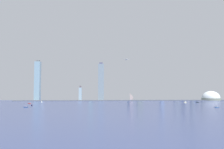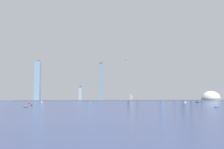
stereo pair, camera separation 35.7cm
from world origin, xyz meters
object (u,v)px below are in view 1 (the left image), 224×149
object	(u,v)px
skyscraper_8	(195,95)
skyscraper_9	(130,91)
skyscraper_7	(183,85)
boat_2	(197,102)
observation_tower	(191,61)
boat_1	(217,107)
boat_6	(26,107)
skyscraper_2	(162,84)
skyscraper_3	(38,81)
skyscraper_5	(140,91)
skyscraper_0	(91,82)
stadium_dome	(211,98)
skyscraper_10	(177,88)
skyscraper_1	(80,94)
airplane	(126,60)
boat_0	(42,102)
boat_3	(29,103)
boat_4	(32,105)
skyscraper_4	(131,84)
skyscraper_6	(101,82)
boat_5	(185,102)
skyscraper_12	(202,89)
skyscraper_11	(43,81)

from	to	relation	value
skyscraper_8	skyscraper_9	distance (m)	309.19
skyscraper_7	boat_2	size ratio (longest dim) A/B	9.84
observation_tower	boat_1	size ratio (longest dim) A/B	31.93
boat_2	boat_6	distance (m)	576.39
skyscraper_2	skyscraper_7	size ratio (longest dim) A/B	1.08
skyscraper_3	skyscraper_5	world-z (taller)	skyscraper_3
skyscraper_0	skyscraper_8	bearing A→B (deg)	2.15
stadium_dome	skyscraper_10	distance (m)	149.16
skyscraper_1	airplane	bearing A→B (deg)	0.99
skyscraper_3	boat_0	world-z (taller)	skyscraper_3
skyscraper_5	stadium_dome	bearing A→B (deg)	-10.21
observation_tower	boat_3	world-z (taller)	observation_tower
skyscraper_5	skyscraper_7	distance (m)	212.75
skyscraper_7	skyscraper_0	bearing A→B (deg)	-178.20
boat_1	skyscraper_1	bearing A→B (deg)	124.27
boat_4	airplane	world-z (taller)	airplane
boat_6	skyscraper_0	bearing A→B (deg)	93.83
observation_tower	stadium_dome	xyz separation A→B (m)	(73.45, -28.22, -165.67)
observation_tower	skyscraper_7	bearing A→B (deg)	111.74
skyscraper_1	skyscraper_2	world-z (taller)	skyscraper_2
skyscraper_3	boat_2	xyz separation A→B (m)	(613.28, -190.41, -82.60)
skyscraper_3	skyscraper_9	size ratio (longest dim) A/B	1.73
stadium_dome	skyscraper_10	bearing A→B (deg)	157.76
skyscraper_4	skyscraper_9	bearing A→B (deg)	87.79
skyscraper_10	boat_3	distance (m)	639.79
skyscraper_10	skyscraper_3	bearing A→B (deg)	-177.01
skyscraper_7	boat_6	bearing A→B (deg)	-144.10
stadium_dome	skyscraper_7	bearing A→B (deg)	139.58
stadium_dome	skyscraper_4	bearing A→B (deg)	174.36
skyscraper_6	boat_5	bearing A→B (deg)	-32.62
airplane	skyscraper_12	bearing A→B (deg)	85.77
skyscraper_5	boat_2	xyz separation A→B (m)	(167.11, -223.28, -40.12)
boat_4	observation_tower	bearing A→B (deg)	108.31
skyscraper_8	boat_4	bearing A→B (deg)	-150.15
skyscraper_11	boat_3	distance (m)	288.73
skyscraper_12	boat_6	bearing A→B (deg)	-149.34
skyscraper_12	boat_0	size ratio (longest dim) A/B	8.36
skyscraper_12	boat_3	size ratio (longest dim) A/B	8.51
stadium_dome	skyscraper_11	distance (m)	750.46
skyscraper_3	skyscraper_9	xyz separation A→B (m)	(405.49, 52.43, -46.01)
skyscraper_6	skyscraper_9	size ratio (longest dim) A/B	1.65
stadium_dome	boat_3	bearing A→B (deg)	-164.81
boat_5	skyscraper_11	bearing A→B (deg)	-21.87
skyscraper_12	boat_0	distance (m)	707.34
skyscraper_8	boat_6	xyz separation A→B (m)	(-648.78, -432.24, -19.93)
skyscraper_11	boat_1	distance (m)	732.82
skyscraper_8	boat_4	xyz separation A→B (m)	(-649.99, -372.99, -19.94)
boat_4	boat_5	bearing A→B (deg)	93.72
skyscraper_2	skyscraper_6	world-z (taller)	skyscraper_6
boat_1	boat_2	world-z (taller)	boat_1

